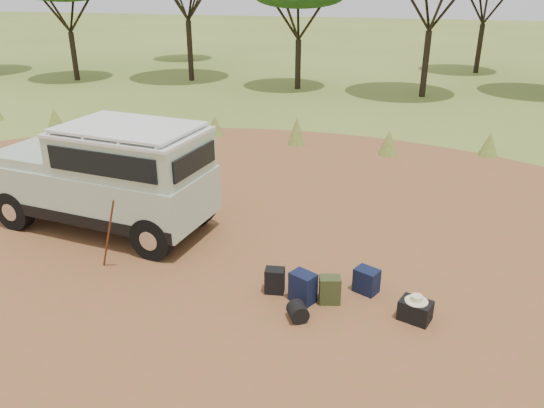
% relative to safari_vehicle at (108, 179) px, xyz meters
% --- Properties ---
extents(ground, '(140.00, 140.00, 0.00)m').
position_rel_safari_vehicle_xyz_m(ground, '(2.54, -1.56, -1.15)').
color(ground, '#5A7128').
rests_on(ground, ground).
extents(dirt_clearing, '(23.00, 23.00, 0.01)m').
position_rel_safari_vehicle_xyz_m(dirt_clearing, '(2.54, -1.56, -1.14)').
color(dirt_clearing, brown).
rests_on(dirt_clearing, ground).
extents(grass_fringe, '(36.60, 1.60, 0.90)m').
position_rel_safari_vehicle_xyz_m(grass_fringe, '(2.65, 7.11, -0.74)').
color(grass_fringe, '#5A7128').
rests_on(grass_fringe, ground).
extents(safari_vehicle, '(5.09, 2.56, 2.37)m').
position_rel_safari_vehicle_xyz_m(safari_vehicle, '(0.00, 0.00, 0.00)').
color(safari_vehicle, '#A7BCA0').
rests_on(safari_vehicle, ground).
extents(walking_staff, '(0.56, 0.25, 1.50)m').
position_rel_safari_vehicle_xyz_m(walking_staff, '(0.94, -1.67, -0.40)').
color(walking_staff, '#612C17').
rests_on(walking_staff, ground).
extents(backpack_black, '(0.36, 0.29, 0.46)m').
position_rel_safari_vehicle_xyz_m(backpack_black, '(4.09, -1.63, -0.92)').
color(backpack_black, black).
rests_on(backpack_black, ground).
extents(backpack_navy, '(0.50, 0.45, 0.54)m').
position_rel_safari_vehicle_xyz_m(backpack_navy, '(4.63, -1.79, -0.88)').
color(backpack_navy, '#111836').
rests_on(backpack_navy, ground).
extents(backpack_olive, '(0.40, 0.33, 0.49)m').
position_rel_safari_vehicle_xyz_m(backpack_olive, '(5.07, -1.71, -0.90)').
color(backpack_olive, '#323F1D').
rests_on(backpack_olive, ground).
extents(duffel_navy, '(0.49, 0.44, 0.45)m').
position_rel_safari_vehicle_xyz_m(duffel_navy, '(5.64, -1.22, -0.92)').
color(duffel_navy, '#111836').
rests_on(duffel_navy, ground).
extents(hard_case, '(0.58, 0.49, 0.35)m').
position_rel_safari_vehicle_xyz_m(hard_case, '(6.48, -1.85, -0.97)').
color(hard_case, black).
rests_on(hard_case, ground).
extents(stuff_sack, '(0.42, 0.42, 0.31)m').
position_rel_safari_vehicle_xyz_m(stuff_sack, '(4.66, -2.33, -0.99)').
color(stuff_sack, black).
rests_on(stuff_sack, ground).
extents(safari_hat, '(0.37, 0.37, 0.11)m').
position_rel_safari_vehicle_xyz_m(safari_hat, '(6.48, -1.85, -0.76)').
color(safari_hat, beige).
rests_on(safari_hat, hard_case).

